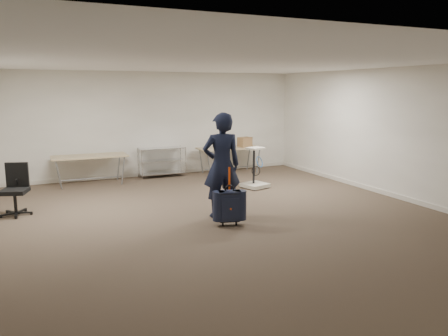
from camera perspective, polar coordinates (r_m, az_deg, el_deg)
name	(u,v)px	position (r m, az deg, el deg)	size (l,w,h in m)	color
ground	(225,217)	(8.11, 0.13, -6.47)	(9.00, 9.00, 0.00)	#45362A
room_shell	(199,198)	(9.33, -3.32, -3.94)	(8.00, 9.00, 9.00)	beige
folding_table_left	(90,158)	(11.24, -17.15, 1.31)	(1.80, 0.75, 0.73)	tan
folding_table_right	(230,149)	(12.26, 0.76, 2.47)	(1.80, 0.75, 0.73)	tan
wire_shelf	(162,161)	(11.88, -8.11, 0.96)	(1.22, 0.47, 0.80)	silver
person	(222,165)	(7.96, -0.31, 0.35)	(0.70, 0.46, 1.93)	black
suitcase	(230,206)	(7.55, 0.73, -4.98)	(0.42, 0.30, 1.03)	#161C32
office_chair	(16,199)	(9.11, -25.54, -3.72)	(0.59, 0.59, 0.97)	black
equipment_cart	(255,177)	(10.48, 4.11, -1.22)	(0.66, 0.66, 0.98)	beige
cardboard_box	(245,142)	(12.41, 2.73, 3.42)	(0.36, 0.27, 0.27)	olive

